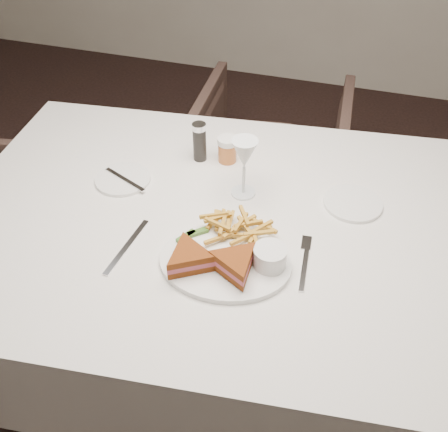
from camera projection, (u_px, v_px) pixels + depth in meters
name	position (u px, v px, depth m)	size (l,w,h in m)	color
ground	(138.00, 380.00, 1.80)	(5.00, 5.00, 0.00)	black
table	(229.00, 306.00, 1.58)	(1.51, 1.01, 0.75)	silver
chair_far	(271.00, 150.00, 2.30)	(0.66, 0.62, 0.68)	#433029
table_setting	(229.00, 224.00, 1.25)	(0.81, 0.59, 0.18)	white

